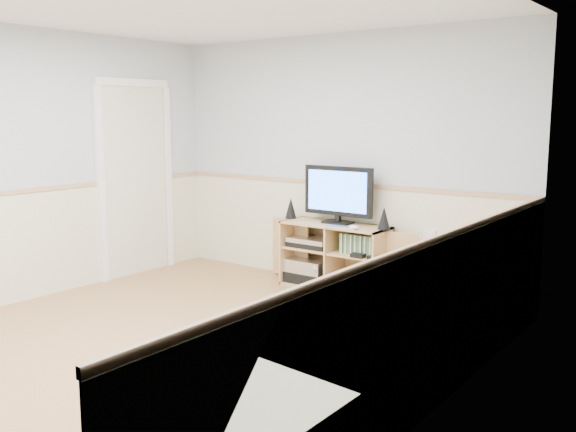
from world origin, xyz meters
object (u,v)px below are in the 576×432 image
object	(u,v)px
media_cabinet	(337,255)
game_consoles	(358,286)
monitor	(338,193)
keyboard	(341,227)

from	to	relation	value
media_cabinet	game_consoles	world-z (taller)	media_cabinet
media_cabinet	monitor	bearing A→B (deg)	-90.00
monitor	keyboard	bearing A→B (deg)	-49.72
keyboard	game_consoles	xyz separation A→B (m)	(0.12, 0.13, -0.59)
media_cabinet	game_consoles	bearing A→B (deg)	-12.73
keyboard	game_consoles	size ratio (longest dim) A/B	0.64
monitor	media_cabinet	bearing A→B (deg)	90.00
monitor	game_consoles	bearing A→B (deg)	-12.25
media_cabinet	game_consoles	size ratio (longest dim) A/B	3.70
monitor	game_consoles	world-z (taller)	monitor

